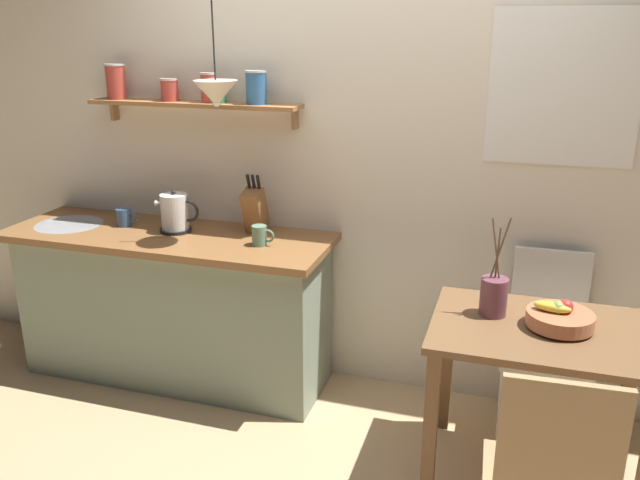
% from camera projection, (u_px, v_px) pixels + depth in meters
% --- Properties ---
extents(ground_plane, '(14.00, 14.00, 0.00)m').
position_uv_depth(ground_plane, '(324.00, 434.00, 3.29)').
color(ground_plane, tan).
extents(back_wall, '(6.80, 0.11, 2.70)m').
position_uv_depth(back_wall, '(398.00, 150.00, 3.39)').
color(back_wall, silver).
rests_on(back_wall, ground_plane).
extents(kitchen_counter, '(1.83, 0.63, 0.88)m').
position_uv_depth(kitchen_counter, '(174.00, 304.00, 3.72)').
color(kitchen_counter, gray).
rests_on(kitchen_counter, ground_plane).
extents(wall_shelf, '(1.21, 0.20, 0.32)m').
position_uv_depth(wall_shelf, '(190.00, 94.00, 3.48)').
color(wall_shelf, '#9E6B3D').
extents(dining_table, '(0.93, 0.67, 0.76)m').
position_uv_depth(dining_table, '(540.00, 356.00, 2.78)').
color(dining_table, brown).
rests_on(dining_table, ground_plane).
extents(dining_chair_far, '(0.43, 0.44, 0.92)m').
position_uv_depth(dining_chair_far, '(546.00, 335.00, 3.22)').
color(dining_chair_far, white).
rests_on(dining_chair_far, ground_plane).
extents(fruit_bowl, '(0.28, 0.28, 0.13)m').
position_uv_depth(fruit_bowl, '(559.00, 317.00, 2.73)').
color(fruit_bowl, '#BC704C').
rests_on(fruit_bowl, dining_table).
extents(twig_vase, '(0.12, 0.12, 0.45)m').
position_uv_depth(twig_vase, '(494.00, 296.00, 2.84)').
color(twig_vase, brown).
rests_on(twig_vase, dining_table).
extents(electric_kettle, '(0.26, 0.17, 0.23)m').
position_uv_depth(electric_kettle, '(175.00, 213.00, 3.56)').
color(electric_kettle, black).
rests_on(electric_kettle, kitchen_counter).
extents(knife_block, '(0.10, 0.18, 0.33)m').
position_uv_depth(knife_block, '(255.00, 210.00, 3.53)').
color(knife_block, brown).
rests_on(knife_block, kitchen_counter).
extents(coffee_mug_by_sink, '(0.13, 0.09, 0.10)m').
position_uv_depth(coffee_mug_by_sink, '(125.00, 217.00, 3.68)').
color(coffee_mug_by_sink, '#3D5B89').
rests_on(coffee_mug_by_sink, kitchen_counter).
extents(coffee_mug_spare, '(0.12, 0.08, 0.11)m').
position_uv_depth(coffee_mug_spare, '(260.00, 235.00, 3.35)').
color(coffee_mug_spare, slate).
rests_on(coffee_mug_spare, kitchen_counter).
extents(pendant_lamp, '(0.22, 0.22, 0.60)m').
position_uv_depth(pendant_lamp, '(216.00, 93.00, 3.17)').
color(pendant_lamp, black).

